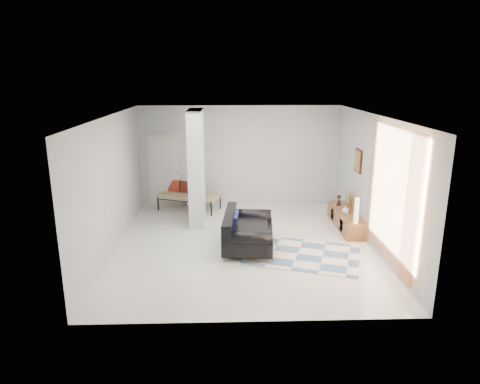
{
  "coord_description": "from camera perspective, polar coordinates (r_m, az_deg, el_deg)",
  "views": [
    {
      "loc": [
        -0.38,
        -8.68,
        3.59
      ],
      "look_at": [
        -0.07,
        0.6,
        1.04
      ],
      "focal_mm": 32.0,
      "sensor_mm": 36.0,
      "label": 1
    }
  ],
  "objects": [
    {
      "name": "floor",
      "position": [
        9.4,
        0.54,
        -7.1
      ],
      "size": [
        6.0,
        6.0,
        0.0
      ],
      "primitive_type": "plane",
      "color": "silver",
      "rests_on": "ground"
    },
    {
      "name": "hallway_door",
      "position": [
        12.05,
        -10.09,
        2.78
      ],
      "size": [
        0.85,
        0.06,
        2.04
      ],
      "primitive_type": "cube",
      "color": "silver",
      "rests_on": "floor"
    },
    {
      "name": "area_rug",
      "position": [
        9.04,
        7.71,
        -8.17
      ],
      "size": [
        2.88,
        2.36,
        0.01
      ],
      "primitive_type": "cube",
      "rotation": [
        0.0,
        0.0,
        -0.32
      ],
      "color": "beige",
      "rests_on": "floor"
    },
    {
      "name": "daybed",
      "position": [
        11.8,
        -6.88,
        -0.34
      ],
      "size": [
        1.73,
        1.19,
        0.77
      ],
      "rotation": [
        0.0,
        0.0,
        -0.36
      ],
      "color": "black",
      "rests_on": "floor"
    },
    {
      "name": "loveseat",
      "position": [
        9.19,
        0.74,
        -5.3
      ],
      "size": [
        1.17,
        1.82,
        0.76
      ],
      "rotation": [
        0.0,
        0.0,
        -0.09
      ],
      "color": "silver",
      "rests_on": "floor"
    },
    {
      "name": "wall_right",
      "position": [
        9.49,
        17.41,
        1.28
      ],
      "size": [
        0.0,
        6.0,
        6.0
      ],
      "primitive_type": "plane",
      "rotation": [
        1.57,
        0.0,
        -1.57
      ],
      "color": "#B9BBBE",
      "rests_on": "ground"
    },
    {
      "name": "wall_back",
      "position": [
        11.89,
        -0.05,
        4.73
      ],
      "size": [
        6.0,
        0.0,
        6.0
      ],
      "primitive_type": "plane",
      "rotation": [
        1.57,
        0.0,
        0.0
      ],
      "color": "#B9BBBE",
      "rests_on": "ground"
    },
    {
      "name": "wall_front",
      "position": [
        6.1,
        1.77,
        -5.69
      ],
      "size": [
        6.0,
        0.0,
        6.0
      ],
      "primitive_type": "plane",
      "rotation": [
        -1.57,
        0.0,
        0.0
      ],
      "color": "#B9BBBE",
      "rests_on": "ground"
    },
    {
      "name": "wall_left",
      "position": [
        9.27,
        -16.68,
        1.01
      ],
      "size": [
        0.0,
        6.0,
        6.0
      ],
      "primitive_type": "plane",
      "rotation": [
        1.57,
        0.0,
        1.57
      ],
      "color": "#B9BBBE",
      "rests_on": "ground"
    },
    {
      "name": "cylinder_lamp",
      "position": [
        9.81,
        15.26,
        -2.38
      ],
      "size": [
        0.11,
        0.11,
        0.59
      ],
      "primitive_type": "cylinder",
      "color": "white",
      "rests_on": "media_console"
    },
    {
      "name": "curtain",
      "position": [
        8.4,
        19.43,
        -0.31
      ],
      "size": [
        0.0,
        2.55,
        2.55
      ],
      "primitive_type": "plane",
      "rotation": [
        1.57,
        0.0,
        1.57
      ],
      "color": "#D06E36",
      "rests_on": "wall_right"
    },
    {
      "name": "bronze_figurine",
      "position": [
        11.08,
        13.07,
        -1.08
      ],
      "size": [
        0.16,
        0.16,
        0.27
      ],
      "primitive_type": null,
      "rotation": [
        0.0,
        0.0,
        0.17
      ],
      "color": "black",
      "rests_on": "media_console"
    },
    {
      "name": "media_console",
      "position": [
        10.72,
        13.91,
        -3.54
      ],
      "size": [
        0.45,
        1.91,
        0.8
      ],
      "color": "brown",
      "rests_on": "floor"
    },
    {
      "name": "vase",
      "position": [
        10.53,
        13.88,
        -2.26
      ],
      "size": [
        0.19,
        0.19,
        0.17
      ],
      "primitive_type": "imported",
      "rotation": [
        0.0,
        0.0,
        0.17
      ],
      "color": "silver",
      "rests_on": "media_console"
    },
    {
      "name": "ceiling",
      "position": [
        8.73,
        0.59,
        10.15
      ],
      "size": [
        6.0,
        6.0,
        0.0
      ],
      "primitive_type": "plane",
      "rotation": [
        3.14,
        0.0,
        0.0
      ],
      "color": "white",
      "rests_on": "wall_back"
    },
    {
      "name": "partition_column",
      "position": [
        10.54,
        -5.8,
        3.27
      ],
      "size": [
        0.35,
        1.2,
        2.8
      ],
      "primitive_type": "cube",
      "color": "silver",
      "rests_on": "floor"
    },
    {
      "name": "wall_art",
      "position": [
        10.41,
        15.48,
        4.04
      ],
      "size": [
        0.04,
        0.45,
        0.55
      ],
      "primitive_type": "cube",
      "color": "#32190D",
      "rests_on": "wall_right"
    }
  ]
}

